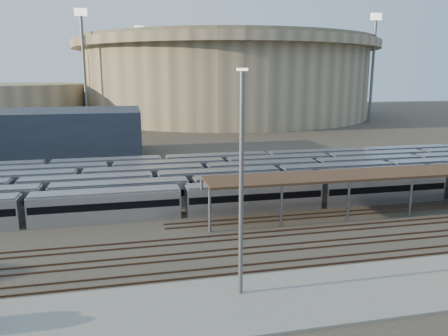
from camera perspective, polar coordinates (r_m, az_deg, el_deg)
name	(u,v)px	position (r m, az deg, el deg)	size (l,w,h in m)	color
ground	(280,231)	(51.28, 7.33, -8.11)	(420.00, 420.00, 0.00)	#383026
apron	(284,299)	(36.82, 7.84, -16.53)	(50.00, 9.00, 0.20)	gray
subway_trains	(248,178)	(68.00, 3.12, -1.34)	(129.18, 23.90, 3.60)	#AAABAF
inspection_shed	(428,172)	(63.78, 25.15, -0.48)	(60.30, 6.00, 5.30)	#59595E
empty_tracks	(296,246)	(46.91, 9.41, -10.05)	(170.00, 9.62, 0.18)	#4C3323
stadium	(226,76)	(189.78, 0.24, 11.87)	(124.00, 124.00, 32.50)	gray
secondary_arena	(6,103)	(180.79, -26.54, 7.57)	(56.00, 56.00, 14.00)	gray
service_building	(42,134)	(102.64, -22.72, 4.17)	(42.00, 20.00, 10.00)	#1E232D
floodlight_0	(84,64)	(155.77, -17.81, 12.75)	(4.00, 1.00, 38.40)	#59595E
floodlight_2	(373,65)	(169.04, 18.86, 12.60)	(4.00, 1.00, 38.40)	#59595E
floodlight_3	(140,67)	(205.29, -10.85, 12.85)	(4.00, 1.00, 38.40)	#59595E
yard_light_pole	(241,186)	(33.81, 2.27, -2.32)	(0.82, 0.36, 17.95)	#59595E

